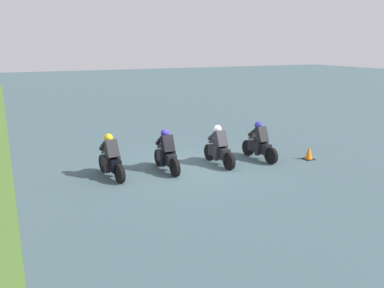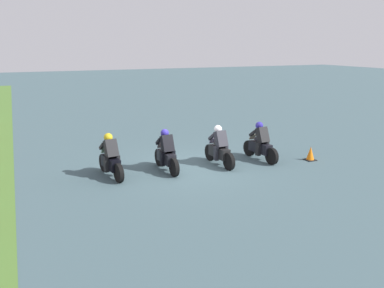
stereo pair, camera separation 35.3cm
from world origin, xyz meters
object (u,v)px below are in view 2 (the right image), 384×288
(rider_lane_a, at_px, (260,145))
(rider_lane_c, at_px, (166,154))
(traffic_cone, at_px, (310,154))
(rider_lane_b, at_px, (219,149))
(rider_lane_d, at_px, (111,159))

(rider_lane_a, xyz_separation_m, rider_lane_c, (0.20, 3.85, 0.00))
(rider_lane_c, relative_size, traffic_cone, 3.76)
(rider_lane_a, xyz_separation_m, rider_lane_b, (0.06, 1.78, 0.00))
(rider_lane_d, bearing_deg, traffic_cone, -106.83)
(rider_lane_a, distance_m, traffic_cone, 2.01)
(rider_lane_d, bearing_deg, rider_lane_b, -102.14)
(rider_lane_a, height_order, rider_lane_c, same)
(rider_lane_b, bearing_deg, rider_lane_a, -94.33)
(rider_lane_c, bearing_deg, traffic_cone, -102.12)
(rider_lane_c, bearing_deg, rider_lane_b, -95.73)
(rider_lane_a, bearing_deg, traffic_cone, -119.84)
(rider_lane_a, relative_size, rider_lane_b, 1.00)
(rider_lane_b, distance_m, rider_lane_c, 2.07)
(rider_lane_b, distance_m, traffic_cone, 3.70)
(rider_lane_b, xyz_separation_m, traffic_cone, (-0.89, -3.57, -0.37))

